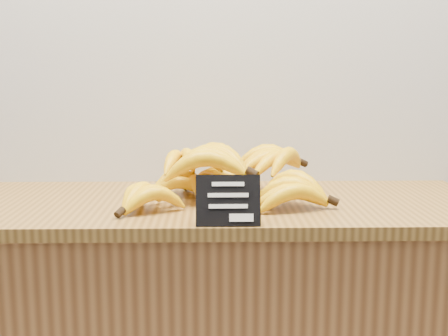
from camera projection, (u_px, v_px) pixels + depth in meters
counter_top at (224, 205)px, 1.43m from camera, size 1.33×0.54×0.03m
chalkboard_sign at (228, 201)px, 1.18m from camera, size 0.14×0.04×0.11m
banana_pile at (220, 177)px, 1.41m from camera, size 0.57×0.39×0.13m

